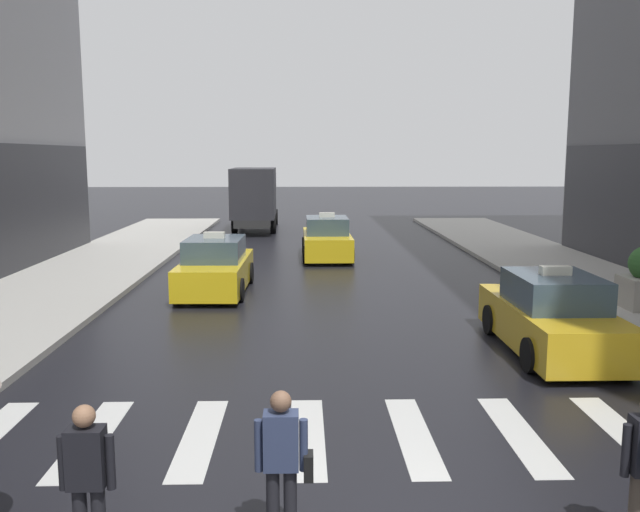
% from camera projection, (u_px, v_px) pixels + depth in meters
% --- Properties ---
extents(crosswalk_markings, '(11.30, 2.80, 0.01)m').
position_uv_depth(crosswalk_markings, '(360.00, 435.00, 9.61)').
color(crosswalk_markings, silver).
rests_on(crosswalk_markings, ground).
extents(taxi_lead, '(1.94, 4.54, 1.80)m').
position_uv_depth(taxi_lead, '(551.00, 317.00, 13.63)').
color(taxi_lead, gold).
rests_on(taxi_lead, ground).
extents(taxi_second, '(2.00, 4.57, 1.80)m').
position_uv_depth(taxi_second, '(216.00, 268.00, 19.59)').
color(taxi_second, yellow).
rests_on(taxi_second, ground).
extents(taxi_third, '(1.96, 4.56, 1.80)m').
position_uv_depth(taxi_third, '(327.00, 240.00, 26.16)').
color(taxi_third, yellow).
rests_on(taxi_third, ground).
extents(box_truck, '(2.38, 7.58, 3.35)m').
position_uv_depth(box_truck, '(255.00, 196.00, 35.69)').
color(box_truck, '#2D2D2D').
rests_on(box_truck, ground).
extents(pedestrian_with_handbag, '(0.60, 0.24, 1.65)m').
position_uv_depth(pedestrian_with_handbag, '(283.00, 458.00, 6.82)').
color(pedestrian_with_handbag, black).
rests_on(pedestrian_with_handbag, ground).
extents(pedestrian_plain_coat, '(0.55, 0.24, 1.65)m').
position_uv_depth(pedestrian_plain_coat, '(87.00, 475.00, 6.44)').
color(pedestrian_plain_coat, black).
rests_on(pedestrian_plain_coat, ground).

